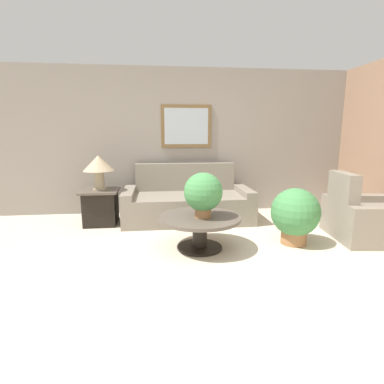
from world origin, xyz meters
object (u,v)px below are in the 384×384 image
at_px(couch_main, 187,203).
at_px(armchair, 366,219).
at_px(table_lamp, 98,165).
at_px(side_table, 101,207).
at_px(potted_plant_on_table, 203,193).
at_px(potted_plant_floor, 295,214).
at_px(coffee_table, 200,225).

height_order(couch_main, armchair, same).
bearing_deg(table_lamp, side_table, -90.00).
bearing_deg(couch_main, table_lamp, -175.67).
distance_m(couch_main, potted_plant_on_table, 1.45).
relative_size(potted_plant_on_table, potted_plant_floor, 0.74).
bearing_deg(table_lamp, armchair, -16.31).
xyz_separation_m(coffee_table, table_lamp, (-1.44, 1.23, 0.65)).
relative_size(coffee_table, potted_plant_floor, 1.38).
height_order(coffee_table, potted_plant_on_table, potted_plant_on_table).
bearing_deg(couch_main, potted_plant_floor, -45.07).
relative_size(armchair, side_table, 1.84).
height_order(potted_plant_on_table, potted_plant_floor, potted_plant_on_table).
xyz_separation_m(armchair, side_table, (-3.80, 1.11, 0.00)).
bearing_deg(potted_plant_floor, armchair, 4.70).
height_order(table_lamp, potted_plant_on_table, table_lamp).
distance_m(armchair, potted_plant_floor, 1.09).
bearing_deg(potted_plant_floor, table_lamp, 156.14).
distance_m(couch_main, armchair, 2.68).
bearing_deg(table_lamp, potted_plant_floor, -23.86).
bearing_deg(potted_plant_on_table, coffee_table, 129.42).
bearing_deg(armchair, table_lamp, 80.52).
relative_size(table_lamp, potted_plant_on_table, 0.98).
relative_size(couch_main, armchair, 1.97).
bearing_deg(coffee_table, couch_main, 91.42).
height_order(coffee_table, potted_plant_floor, potted_plant_floor).
bearing_deg(side_table, armchair, -16.31).
bearing_deg(armchair, potted_plant_on_table, 100.84).
xyz_separation_m(side_table, table_lamp, (0.00, 0.00, 0.67)).
bearing_deg(side_table, coffee_table, -40.53).
bearing_deg(couch_main, potted_plant_on_table, -87.24).
xyz_separation_m(side_table, potted_plant_on_table, (1.48, -1.27, 0.44)).
distance_m(armchair, table_lamp, 4.01).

